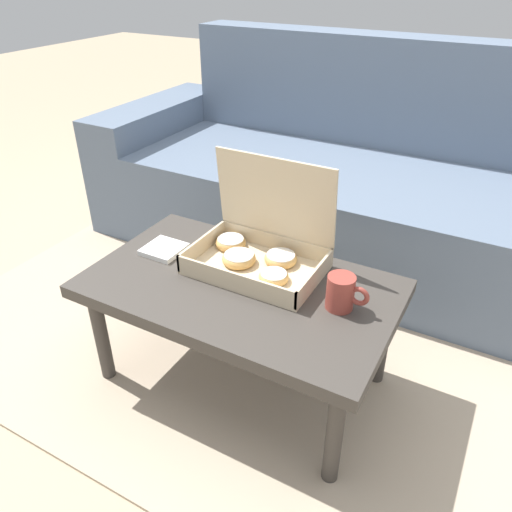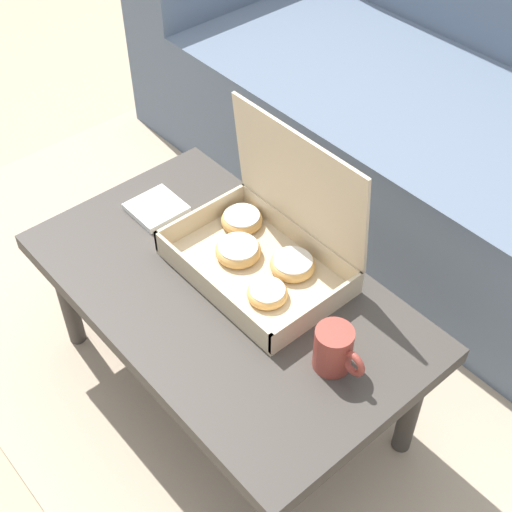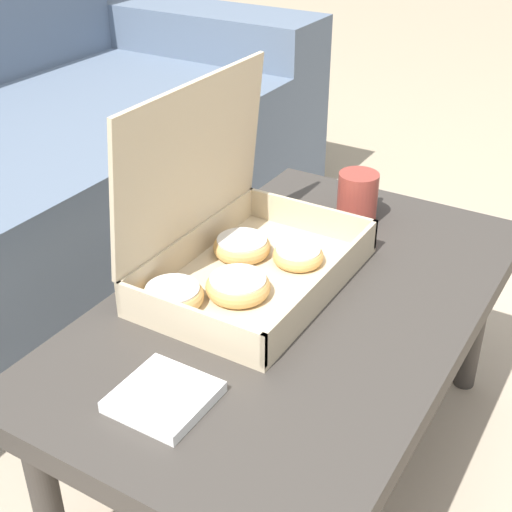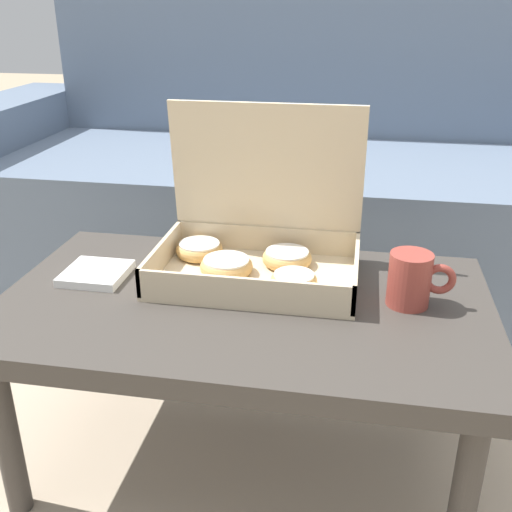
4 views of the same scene
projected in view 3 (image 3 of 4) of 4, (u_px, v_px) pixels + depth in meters
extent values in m
plane|color=tan|center=(223.00, 437.00, 1.41)|extent=(12.00, 12.00, 0.00)
cube|color=tan|center=(107.00, 383.00, 1.54)|extent=(2.44, 1.95, 0.01)
cube|color=slate|center=(195.00, 94.00, 2.38)|extent=(0.24, 0.88, 0.57)
cube|color=#3D3833|center=(298.00, 308.00, 1.16)|extent=(0.90, 0.53, 0.04)
cylinder|color=#3D3833|center=(475.00, 322.00, 1.45)|extent=(0.04, 0.04, 0.34)
cylinder|color=#3D3833|center=(47.00, 504.00, 1.06)|extent=(0.04, 0.04, 0.34)
cylinder|color=#3D3833|center=(296.00, 268.00, 1.63)|extent=(0.04, 0.04, 0.34)
cube|color=beige|center=(256.00, 280.00, 1.19)|extent=(0.39, 0.26, 0.01)
cube|color=beige|center=(326.00, 285.00, 1.11)|extent=(0.39, 0.01, 0.06)
cube|color=beige|center=(193.00, 244.00, 1.23)|extent=(0.39, 0.01, 0.06)
cube|color=beige|center=(188.00, 322.00, 1.03)|extent=(0.01, 0.26, 0.06)
cube|color=beige|center=(310.00, 217.00, 1.31)|extent=(0.01, 0.26, 0.06)
cube|color=beige|center=(193.00, 159.00, 1.14)|extent=(0.39, 0.03, 0.26)
torus|color=tan|center=(238.00, 287.00, 1.13)|extent=(0.10, 0.10, 0.03)
cylinder|color=white|center=(238.00, 282.00, 1.13)|extent=(0.09, 0.09, 0.01)
torus|color=tan|center=(298.00, 256.00, 1.22)|extent=(0.09, 0.09, 0.03)
cylinder|color=white|center=(298.00, 252.00, 1.22)|extent=(0.08, 0.08, 0.01)
torus|color=tan|center=(242.00, 247.00, 1.24)|extent=(0.10, 0.10, 0.03)
cylinder|color=white|center=(242.00, 242.00, 1.24)|extent=(0.09, 0.09, 0.01)
torus|color=tan|center=(172.00, 296.00, 1.11)|extent=(0.10, 0.10, 0.03)
cylinder|color=white|center=(172.00, 291.00, 1.11)|extent=(0.08, 0.08, 0.01)
cylinder|color=#993D33|center=(357.00, 198.00, 1.35)|extent=(0.08, 0.08, 0.10)
torus|color=#993D33|center=(368.00, 186.00, 1.39)|extent=(0.06, 0.01, 0.06)
cube|color=white|center=(164.00, 397.00, 0.93)|extent=(0.12, 0.12, 0.02)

